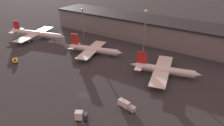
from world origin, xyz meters
TOP-DOWN VIEW (x-y plane):
  - ground at (0.00, 0.00)m, footprint 600.00×600.00m
  - terminal_building at (0.00, 80.00)m, footprint 167.48×25.74m
  - airplane_0 at (-77.29, 37.44)m, footprint 47.38×38.07m
  - airplane_1 at (-24.20, 37.43)m, footprint 36.67×31.15m
  - airplane_2 at (21.70, 35.73)m, footprint 35.24×35.63m
  - service_vehicle_1 at (-53.93, 3.43)m, footprint 5.83×4.63m
  - service_vehicle_4 at (9.36, -13.00)m, footprint 5.02×4.14m
  - service_vehicle_5 at (19.61, 2.03)m, footprint 8.19×3.84m
  - lamp_post_0 at (-47.19, 55.66)m, footprint 1.80×1.80m
  - lamp_post_1 at (0.80, 55.66)m, footprint 1.80×1.80m

SIDE VIEW (x-z plane):
  - ground at x=0.00m, z-range 0.00..0.00m
  - service_vehicle_1 at x=-53.93m, z-range -0.08..2.41m
  - service_vehicle_5 at x=19.61m, z-range 0.21..3.32m
  - service_vehicle_4 at x=9.36m, z-range 0.15..4.00m
  - airplane_1 at x=-24.20m, z-range -2.82..8.84m
  - airplane_2 at x=21.70m, z-range -2.58..8.71m
  - airplane_0 at x=-77.29m, z-range -2.45..8.85m
  - terminal_building at x=0.00m, z-range 0.05..15.56m
  - lamp_post_0 at x=-47.19m, z-range 3.26..25.62m
  - lamp_post_1 at x=0.80m, z-range 3.50..30.50m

